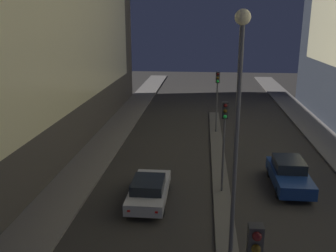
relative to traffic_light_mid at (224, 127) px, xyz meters
name	(u,v)px	position (x,y,z in m)	size (l,w,h in m)	color
building_left	(22,11)	(-12.99, 5.01, 6.05)	(6.01, 42.92, 19.79)	#423D38
median_strip	(221,181)	(0.00, 1.44, -3.77)	(0.95, 33.77, 0.14)	#56544F
traffic_light_mid	(224,127)	(0.00, 0.00, 0.00)	(0.32, 0.42, 5.08)	#4C4C51
traffic_light_far	(217,89)	(0.00, 11.47, 0.00)	(0.32, 0.42, 5.08)	#4C4C51
street_lamp	(238,110)	(0.00, -6.87, 2.62)	(0.51, 0.51, 9.56)	#4C4C51
car_left_lane	(149,190)	(-3.88, -1.46, -3.12)	(1.90, 4.51, 1.42)	#B2B2B7
car_right_lane	(289,174)	(3.88, 1.20, -3.04)	(1.92, 4.65, 1.61)	navy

